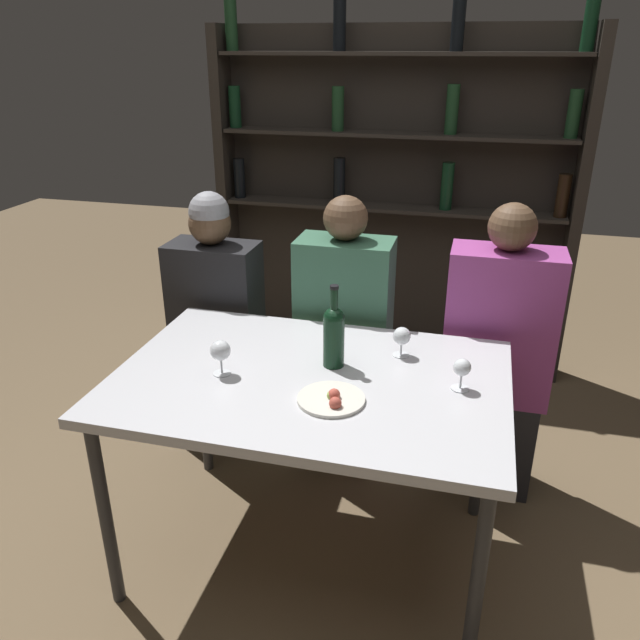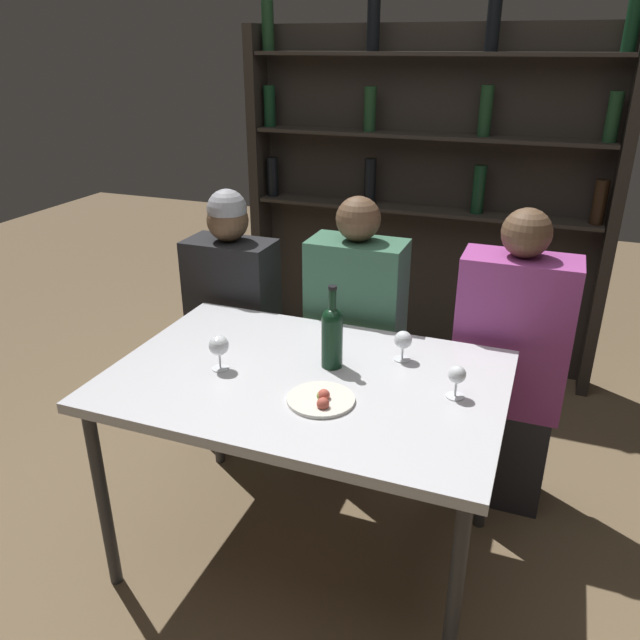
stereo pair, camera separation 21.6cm
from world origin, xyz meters
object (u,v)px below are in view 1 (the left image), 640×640
object	(u,v)px
food_plate_0	(332,399)
seated_person_left	(218,333)
wine_bottle	(334,333)
seated_person_center	(343,347)
wine_glass_1	(220,351)
wine_glass_0	(402,337)
wine_glass_2	(462,369)
seated_person_right	(495,364)

from	to	relation	value
food_plate_0	seated_person_left	xyz separation A→B (m)	(-0.72, 0.75, -0.19)
wine_bottle	seated_person_center	world-z (taller)	seated_person_center
wine_glass_1	food_plate_0	size ratio (longest dim) A/B	0.58
wine_glass_1	wine_bottle	bearing A→B (deg)	24.10
food_plate_0	wine_glass_0	bearing A→B (deg)	65.87
wine_bottle	wine_glass_1	xyz separation A→B (m)	(-0.35, -0.16, -0.04)
wine_bottle	food_plate_0	xyz separation A→B (m)	(0.05, -0.24, -0.11)
wine_glass_2	seated_person_right	bearing A→B (deg)	77.26
wine_bottle	seated_person_right	bearing A→B (deg)	42.21
wine_bottle	food_plate_0	distance (m)	0.27
wine_glass_0	wine_glass_2	bearing A→B (deg)	-40.88
wine_glass_2	seated_person_center	world-z (taller)	seated_person_center
wine_glass_0	seated_person_right	bearing A→B (deg)	47.49
seated_person_center	food_plate_0	bearing A→B (deg)	-80.34
wine_bottle	seated_person_center	xyz separation A→B (m)	(-0.08, 0.51, -0.31)
wine_bottle	seated_person_left	xyz separation A→B (m)	(-0.67, 0.51, -0.31)
seated_person_center	seated_person_right	size ratio (longest dim) A/B	0.99
wine_bottle	wine_glass_2	xyz separation A→B (m)	(0.44, -0.06, -0.05)
seated_person_left	seated_person_right	bearing A→B (deg)	-0.00
wine_bottle	seated_person_left	distance (m)	0.90
food_plate_0	seated_person_right	size ratio (longest dim) A/B	0.17
wine_bottle	seated_person_center	bearing A→B (deg)	98.51
wine_glass_2	seated_person_right	size ratio (longest dim) A/B	0.09
wine_glass_0	wine_glass_1	size ratio (longest dim) A/B	0.88
wine_bottle	wine_glass_0	world-z (taller)	wine_bottle
food_plate_0	seated_person_right	bearing A→B (deg)	55.59
wine_glass_0	seated_person_left	distance (m)	1.00
wine_bottle	seated_person_right	world-z (taller)	seated_person_right
wine_glass_1	seated_person_left	xyz separation A→B (m)	(-0.32, 0.67, -0.27)
wine_bottle	wine_glass_2	world-z (taller)	wine_bottle
food_plate_0	seated_person_left	bearing A→B (deg)	133.76
wine_glass_0	wine_glass_2	distance (m)	0.29
wine_glass_1	food_plate_0	distance (m)	0.42
seated_person_right	wine_glass_2	bearing A→B (deg)	-102.74
wine_glass_2	seated_person_center	xyz separation A→B (m)	(-0.51, 0.57, -0.26)
wine_bottle	seated_person_left	world-z (taller)	seated_person_left
wine_glass_0	wine_glass_1	xyz separation A→B (m)	(-0.57, -0.29, 0.01)
wine_glass_1	wine_glass_2	size ratio (longest dim) A/B	1.14
wine_glass_1	wine_glass_0	bearing A→B (deg)	27.03
wine_glass_2	food_plate_0	size ratio (longest dim) A/B	0.51
wine_glass_1	food_plate_0	xyz separation A→B (m)	(0.40, -0.08, -0.08)
wine_glass_0	seated_person_right	distance (m)	0.58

